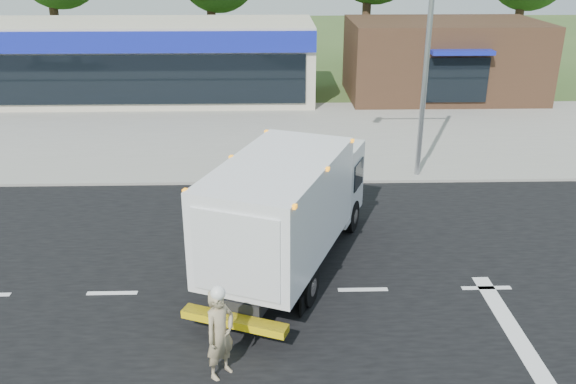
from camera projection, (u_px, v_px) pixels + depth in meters
name	position (u px, v px, depth m)	size (l,w,h in m)	color
ground	(363.00, 290.00, 14.66)	(120.00, 120.00, 0.00)	#385123
road_asphalt	(363.00, 290.00, 14.65)	(60.00, 14.00, 0.02)	black
sidewalk	(331.00, 170.00, 22.22)	(60.00, 2.40, 0.12)	gray
parking_apron	(320.00, 127.00, 27.60)	(60.00, 9.00, 0.02)	gray
lane_markings	(432.00, 321.00, 13.43)	(55.20, 7.00, 0.01)	silver
ems_box_truck	(290.00, 203.00, 14.99)	(4.64, 7.43, 3.16)	black
emergency_worker	(220.00, 333.00, 11.43)	(0.78, 0.80, 1.96)	tan
retail_strip_mall	(142.00, 60.00, 32.11)	(18.00, 6.20, 4.00)	#BEB59E
brown_storefront	(443.00, 59.00, 32.55)	(10.00, 6.70, 4.00)	#382316
traffic_signal_pole	(409.00, 36.00, 19.88)	(3.51, 0.25, 8.00)	gray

